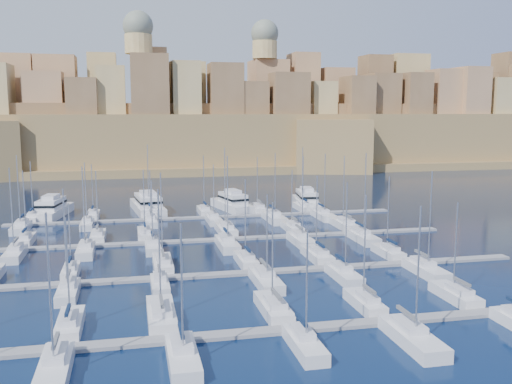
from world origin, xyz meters
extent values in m
plane|color=black|center=(0.00, 0.00, 0.00)|extent=(600.00, 600.00, 0.00)
cube|color=slate|center=(0.00, -34.00, 0.20)|extent=(84.00, 2.00, 0.40)
cube|color=slate|center=(0.00, -12.00, 0.20)|extent=(84.00, 2.00, 0.40)
cube|color=slate|center=(0.00, 10.00, 0.20)|extent=(84.00, 2.00, 0.40)
cube|color=slate|center=(0.00, 32.00, 0.20)|extent=(84.00, 2.00, 0.40)
cube|color=silver|center=(-22.98, -28.71, 0.51)|extent=(2.58, 8.59, 1.63)
cube|color=silver|center=(-22.98, -29.56, 1.68)|extent=(1.80, 3.86, 0.70)
cylinder|color=#9EA0A8|center=(-22.98, -28.28, 6.79)|extent=(0.18, 0.18, 10.92)
cube|color=#0C1B37|center=(-22.98, -29.99, 2.73)|extent=(0.35, 3.44, 0.35)
cube|color=silver|center=(-13.27, -27.95, 0.55)|extent=(3.03, 10.10, 1.71)
cube|color=silver|center=(-13.27, -28.96, 1.76)|extent=(2.12, 4.55, 0.70)
cylinder|color=#9EA0A8|center=(-13.27, -27.44, 8.13)|extent=(0.18, 0.18, 13.45)
cube|color=#595B60|center=(-13.27, -29.46, 2.81)|extent=(0.35, 4.04, 0.35)
cube|color=silver|center=(-0.46, -28.39, 0.53)|extent=(2.77, 9.22, 1.66)
cube|color=silver|center=(-0.46, -29.31, 1.71)|extent=(1.94, 4.15, 0.70)
cylinder|color=#9EA0A8|center=(-0.46, -27.93, 7.18)|extent=(0.18, 0.18, 11.65)
cube|color=#595B60|center=(-0.46, -29.77, 2.76)|extent=(0.35, 3.69, 0.35)
cube|color=silver|center=(10.64, -28.94, 0.50)|extent=(2.44, 8.13, 1.61)
cube|color=silver|center=(10.64, -29.75, 1.66)|extent=(1.71, 3.66, 0.70)
cylinder|color=#9EA0A8|center=(10.64, -28.53, 7.45)|extent=(0.18, 0.18, 12.30)
cube|color=#595B60|center=(10.64, -30.16, 2.71)|extent=(0.35, 3.25, 0.35)
cube|color=silver|center=(22.77, -28.66, 0.52)|extent=(2.60, 8.67, 1.63)
cube|color=silver|center=(22.77, -29.53, 1.68)|extent=(1.82, 3.90, 0.70)
cylinder|color=#9EA0A8|center=(22.77, -28.23, 6.77)|extent=(0.18, 0.18, 10.88)
cube|color=#595B60|center=(22.77, -29.96, 2.73)|extent=(0.35, 3.47, 0.35)
cube|color=silver|center=(-23.23, -39.46, 0.52)|extent=(2.68, 8.92, 1.65)
cube|color=silver|center=(-23.23, -38.57, 1.70)|extent=(1.87, 4.01, 0.70)
cylinder|color=#9EA0A8|center=(-23.23, -39.90, 8.09)|extent=(0.18, 0.18, 13.49)
cube|color=#595B60|center=(-23.23, -38.12, 2.75)|extent=(0.35, 3.57, 0.35)
cube|color=silver|center=(-11.93, -39.60, 0.53)|extent=(2.76, 9.21, 1.66)
cube|color=silver|center=(-11.93, -38.68, 1.71)|extent=(1.93, 4.14, 0.70)
cylinder|color=#9EA0A8|center=(-11.93, -40.06, 7.40)|extent=(0.18, 0.18, 12.08)
cube|color=#0C1B37|center=(-11.93, -38.22, 2.76)|extent=(0.35, 3.68, 0.35)
cube|color=silver|center=(0.02, -39.13, 0.51)|extent=(2.48, 8.26, 1.61)
cube|color=silver|center=(0.02, -38.30, 1.66)|extent=(1.73, 3.72, 0.70)
cylinder|color=#9EA0A8|center=(0.02, -39.54, 6.74)|extent=(0.18, 0.18, 10.86)
cube|color=#0C1B37|center=(0.02, -37.89, 2.71)|extent=(0.35, 3.30, 0.35)
cube|color=silver|center=(11.08, -40.03, 0.55)|extent=(3.02, 10.06, 1.70)
cube|color=silver|center=(11.08, -39.02, 1.75)|extent=(2.11, 4.53, 0.70)
cylinder|color=#9EA0A8|center=(11.08, -40.53, 7.82)|extent=(0.18, 0.18, 12.84)
cube|color=#595B60|center=(11.08, -38.52, 2.80)|extent=(0.35, 4.02, 0.35)
cube|color=silver|center=(-24.90, -7.32, 0.48)|extent=(2.21, 7.35, 1.57)
cube|color=silver|center=(-24.90, -8.06, 1.62)|extent=(1.54, 3.31, 0.70)
cylinder|color=#9EA0A8|center=(-24.90, -6.96, 5.86)|extent=(0.18, 0.18, 9.19)
cube|color=#0C1B37|center=(-24.90, -8.43, 2.67)|extent=(0.35, 2.94, 0.35)
cube|color=silver|center=(-11.90, -6.40, 0.53)|extent=(2.76, 9.19, 1.66)
cube|color=silver|center=(-11.90, -7.32, 1.71)|extent=(1.93, 4.14, 0.70)
cylinder|color=#9EA0A8|center=(-11.90, -5.94, 7.85)|extent=(0.18, 0.18, 12.99)
cube|color=#595B60|center=(-11.90, -7.78, 2.76)|extent=(0.35, 3.68, 0.35)
cube|color=silver|center=(0.67, -6.84, 0.51)|extent=(2.50, 8.33, 1.62)
cube|color=silver|center=(0.67, -7.67, 1.67)|extent=(1.75, 3.75, 0.70)
cylinder|color=#9EA0A8|center=(0.67, -6.42, 7.22)|extent=(0.18, 0.18, 11.80)
cube|color=#0C1B37|center=(0.67, -8.09, 2.72)|extent=(0.35, 3.33, 0.35)
cube|color=silver|center=(12.24, -6.35, 0.53)|extent=(2.79, 9.30, 1.66)
cube|color=silver|center=(12.24, -7.28, 1.71)|extent=(1.95, 4.18, 0.70)
cylinder|color=#9EA0A8|center=(12.24, -5.89, 7.33)|extent=(0.18, 0.18, 11.93)
cube|color=#0C1B37|center=(12.24, -7.75, 2.76)|extent=(0.35, 3.72, 0.35)
cube|color=silver|center=(24.11, -6.88, 0.51)|extent=(2.47, 8.24, 1.61)
cube|color=silver|center=(24.11, -7.71, 1.66)|extent=(1.73, 3.71, 0.70)
cylinder|color=#9EA0A8|center=(24.11, -6.47, 7.14)|extent=(0.18, 0.18, 11.66)
cube|color=#0C1B37|center=(24.11, -8.12, 2.71)|extent=(0.35, 3.29, 0.35)
cube|color=silver|center=(-24.31, -17.15, 0.51)|extent=(2.49, 8.30, 1.61)
cube|color=silver|center=(-24.31, -16.32, 1.66)|extent=(1.74, 3.73, 0.70)
cylinder|color=#9EA0A8|center=(-24.31, -17.56, 7.60)|extent=(0.18, 0.18, 12.57)
cube|color=#595B60|center=(-24.31, -15.90, 2.71)|extent=(0.35, 3.32, 0.35)
cube|color=silver|center=(-12.84, -16.80, 0.49)|extent=(2.28, 7.60, 1.58)
cube|color=silver|center=(-12.84, -16.04, 1.63)|extent=(1.60, 3.42, 0.70)
cylinder|color=#9EA0A8|center=(-12.84, -17.18, 6.25)|extent=(0.18, 0.18, 9.94)
cube|color=#595B60|center=(-12.84, -15.66, 2.68)|extent=(0.35, 3.04, 0.35)
cube|color=silver|center=(1.20, -17.87, 0.54)|extent=(2.92, 9.74, 1.69)
cube|color=silver|center=(1.20, -16.89, 1.74)|extent=(2.04, 4.38, 0.70)
cylinder|color=#9EA0A8|center=(1.20, -18.35, 6.93)|extent=(0.18, 0.18, 11.09)
cube|color=#595B60|center=(1.20, -16.41, 2.79)|extent=(0.35, 3.89, 0.35)
cube|color=silver|center=(12.44, -17.50, 0.53)|extent=(2.70, 9.01, 1.65)
cube|color=silver|center=(12.44, -16.60, 1.70)|extent=(1.89, 4.05, 0.70)
cylinder|color=#9EA0A8|center=(12.44, -17.96, 7.52)|extent=(0.18, 0.18, 12.34)
cube|color=#0C1B37|center=(12.44, -16.15, 2.75)|extent=(0.35, 3.60, 0.35)
cube|color=silver|center=(24.82, -17.81, 0.54)|extent=(2.89, 9.62, 1.68)
cube|color=silver|center=(24.82, -16.85, 1.73)|extent=(2.02, 4.33, 0.70)
cylinder|color=#9EA0A8|center=(24.82, -18.29, 8.19)|extent=(0.18, 0.18, 13.62)
cube|color=#595B60|center=(24.82, -16.37, 2.78)|extent=(0.35, 3.85, 0.35)
cube|color=silver|center=(-34.60, 14.97, 0.50)|extent=(2.38, 7.95, 1.60)
cube|color=silver|center=(-34.60, 14.18, 1.65)|extent=(1.67, 3.58, 0.70)
cylinder|color=#9EA0A8|center=(-34.60, 15.37, 7.13)|extent=(0.18, 0.18, 11.67)
cube|color=#0C1B37|center=(-34.60, 13.78, 2.70)|extent=(0.35, 3.18, 0.35)
cube|color=silver|center=(-22.31, 15.20, 0.51)|extent=(2.52, 8.39, 1.62)
cube|color=silver|center=(-22.31, 14.36, 1.67)|extent=(1.76, 3.78, 0.70)
cylinder|color=#9EA0A8|center=(-22.31, 15.61, 6.97)|extent=(0.18, 0.18, 11.29)
cube|color=#595B60|center=(-22.31, 13.94, 2.72)|extent=(0.35, 3.36, 0.35)
cube|color=silver|center=(-13.93, 15.37, 0.52)|extent=(2.62, 8.75, 1.64)
cube|color=silver|center=(-13.93, 14.50, 1.69)|extent=(1.84, 3.94, 0.70)
cylinder|color=#9EA0A8|center=(-13.93, 15.81, 6.99)|extent=(0.18, 0.18, 11.31)
cube|color=#0C1B37|center=(-13.93, 14.06, 2.74)|extent=(0.35, 3.50, 0.35)
cube|color=silver|center=(1.34, 16.14, 0.56)|extent=(3.08, 10.27, 1.71)
cube|color=silver|center=(1.34, 15.11, 1.76)|extent=(2.16, 4.62, 0.70)
cylinder|color=#9EA0A8|center=(1.34, 16.65, 8.90)|extent=(0.18, 0.18, 14.97)
cube|color=#595B60|center=(1.34, 14.59, 2.81)|extent=(0.35, 4.11, 0.35)
cube|color=silver|center=(14.37, 15.25, 0.51)|extent=(2.55, 8.49, 1.62)
cube|color=silver|center=(14.37, 14.40, 1.67)|extent=(1.78, 3.82, 0.70)
cylinder|color=#9EA0A8|center=(14.37, 15.67, 6.63)|extent=(0.18, 0.18, 10.60)
cube|color=#595B60|center=(14.37, 13.97, 2.72)|extent=(0.35, 3.40, 0.35)
cube|color=silver|center=(25.45, 16.17, 0.56)|extent=(3.10, 10.34, 1.72)
cube|color=silver|center=(25.45, 15.14, 1.77)|extent=(2.17, 4.65, 0.70)
cylinder|color=#9EA0A8|center=(25.45, 16.69, 7.91)|extent=(0.18, 0.18, 12.98)
cube|color=#595B60|center=(25.45, 14.62, 2.82)|extent=(0.35, 4.14, 0.35)
cube|color=silver|center=(-34.57, 4.60, 0.52)|extent=(2.64, 8.80, 1.64)
cube|color=silver|center=(-34.57, 5.48, 1.69)|extent=(1.85, 3.96, 0.70)
cylinder|color=#9EA0A8|center=(-34.57, 4.16, 7.96)|extent=(0.18, 0.18, 13.24)
cube|color=#595B60|center=(-34.57, 5.92, 2.74)|extent=(0.35, 3.52, 0.35)
cube|color=silver|center=(-23.71, 4.55, 0.52)|extent=(2.67, 8.90, 1.64)
cube|color=silver|center=(-23.71, 5.44, 1.69)|extent=(1.87, 4.00, 0.70)
cylinder|color=#9EA0A8|center=(-23.71, 4.11, 7.94)|extent=(0.18, 0.18, 13.19)
cube|color=#595B60|center=(-23.71, 5.89, 2.74)|extent=(0.35, 3.56, 0.35)
cube|color=silver|center=(-12.91, 4.82, 0.51)|extent=(2.51, 8.36, 1.62)
cube|color=silver|center=(-12.91, 5.65, 1.67)|extent=(1.76, 3.76, 0.70)
cylinder|color=#9EA0A8|center=(-12.91, 4.40, 6.65)|extent=(0.18, 0.18, 10.67)
cube|color=#0C1B37|center=(-12.91, 6.07, 2.72)|extent=(0.35, 3.35, 0.35)
cube|color=silver|center=(-0.38, 4.00, 0.55)|extent=(3.00, 9.99, 1.70)
cube|color=silver|center=(-0.38, 5.00, 1.75)|extent=(2.10, 4.50, 0.70)
cylinder|color=#9EA0A8|center=(-0.38, 3.50, 8.63)|extent=(0.18, 0.18, 14.46)
cube|color=#0C1B37|center=(-0.38, 5.50, 2.80)|extent=(0.35, 4.00, 0.35)
cube|color=silver|center=(12.86, 4.15, 0.54)|extent=(2.91, 9.71, 1.69)
cube|color=silver|center=(12.86, 5.12, 1.74)|extent=(2.04, 4.37, 0.70)
cylinder|color=#9EA0A8|center=(12.86, 3.66, 8.52)|extent=(0.18, 0.18, 14.27)
cube|color=#595B60|center=(12.86, 5.60, 2.79)|extent=(0.35, 3.88, 0.35)
cube|color=silver|center=(24.37, 4.04, 0.55)|extent=(2.98, 9.92, 1.70)
cube|color=silver|center=(24.37, 5.03, 1.75)|extent=(2.08, 4.46, 0.70)
cylinder|color=#9EA0A8|center=(24.37, 3.54, 8.67)|extent=(0.18, 0.18, 14.55)
cube|color=#0C1B37|center=(24.37, 5.53, 2.80)|extent=(0.35, 3.97, 0.35)
cube|color=silver|center=(-36.88, 36.95, 0.50)|extent=(2.37, 7.90, 1.60)
cube|color=silver|center=(-36.88, 36.16, 1.65)|extent=(1.66, 3.56, 0.70)
cylinder|color=#9EA0A8|center=(-36.88, 37.35, 7.01)|extent=(0.18, 0.18, 11.43)
cube|color=#0C1B37|center=(-36.88, 35.77, 2.70)|extent=(0.35, 3.16, 0.35)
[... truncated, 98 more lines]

